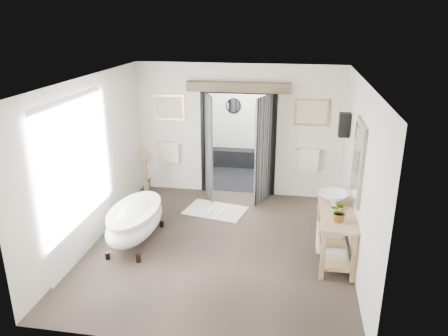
{
  "coord_description": "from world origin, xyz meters",
  "views": [
    {
      "loc": [
        1.22,
        -6.69,
        3.87
      ],
      "look_at": [
        0.0,
        0.6,
        1.25
      ],
      "focal_mm": 35.0,
      "sensor_mm": 36.0,
      "label": 1
    }
  ],
  "objects_px": {
    "vanity": "(334,229)",
    "basin": "(333,197)",
    "clawfoot_tub": "(135,220)",
    "rug": "(215,210)"
  },
  "relations": [
    {
      "from": "vanity",
      "to": "basin",
      "type": "height_order",
      "value": "basin"
    },
    {
      "from": "clawfoot_tub",
      "to": "vanity",
      "type": "xyz_separation_m",
      "value": [
        3.42,
        0.09,
        0.07
      ]
    },
    {
      "from": "clawfoot_tub",
      "to": "basin",
      "type": "relative_size",
      "value": 3.54
    },
    {
      "from": "vanity",
      "to": "rug",
      "type": "xyz_separation_m",
      "value": [
        -2.27,
        1.43,
        -0.5
      ]
    },
    {
      "from": "clawfoot_tub",
      "to": "basin",
      "type": "distance_m",
      "value": 3.46
    },
    {
      "from": "vanity",
      "to": "basin",
      "type": "relative_size",
      "value": 3.11
    },
    {
      "from": "clawfoot_tub",
      "to": "rug",
      "type": "bearing_deg",
      "value": 52.83
    },
    {
      "from": "vanity",
      "to": "basin",
      "type": "bearing_deg",
      "value": 94.89
    },
    {
      "from": "clawfoot_tub",
      "to": "rug",
      "type": "xyz_separation_m",
      "value": [
        1.15,
        1.52,
        -0.43
      ]
    },
    {
      "from": "rug",
      "to": "vanity",
      "type": "bearing_deg",
      "value": -32.19
    }
  ]
}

